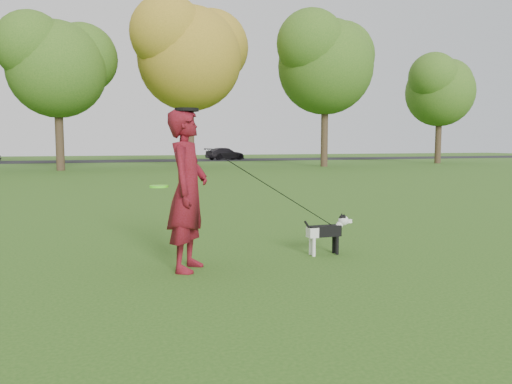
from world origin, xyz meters
name	(u,v)px	position (x,y,z in m)	size (l,w,h in m)	color
ground	(279,264)	(0.00, 0.00, 0.00)	(120.00, 120.00, 0.00)	#285116
road	(117,161)	(0.00, 40.00, 0.01)	(120.00, 7.00, 0.02)	black
man	(188,190)	(-1.21, 0.12, 1.03)	(0.75, 0.49, 2.06)	#540C0D
dog	(328,230)	(0.90, 0.35, 0.36)	(0.79, 0.16, 0.60)	black
car_right	(225,154)	(9.95, 40.00, 0.59)	(1.58, 3.90, 1.13)	black
man_held_items	(283,195)	(0.13, 0.20, 0.92)	(2.72, 0.50, 1.67)	#54F21E
tree_row	(102,47)	(-1.43, 26.07, 7.41)	(51.74, 8.86, 12.01)	#38281C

